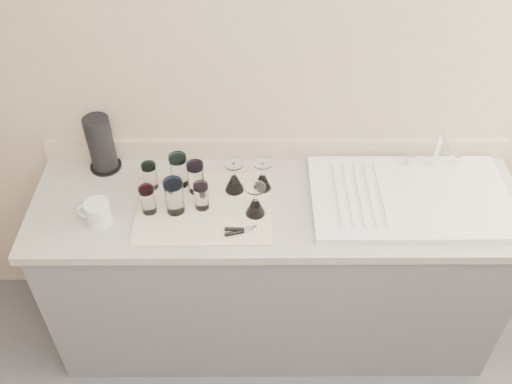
{
  "coord_description": "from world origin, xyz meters",
  "views": [
    {
      "loc": [
        -0.1,
        -0.51,
        2.55
      ],
      "look_at": [
        -0.09,
        1.15,
        1.0
      ],
      "focal_mm": 40.0,
      "sensor_mm": 36.0,
      "label": 1
    }
  ],
  "objects_px": {
    "goblet_back_right": "(262,179)",
    "paper_towel_roll": "(101,144)",
    "tumbler_cyan": "(179,170)",
    "sink_unit": "(410,197)",
    "tumbler_teal": "(150,176)",
    "tumbler_lavender": "(201,196)",
    "goblet_front_right": "(255,204)",
    "tumbler_blue": "(174,196)",
    "can_opener": "(241,231)",
    "tumbler_magenta": "(148,200)",
    "tumbler_purple": "(196,177)",
    "goblet_back_left": "(234,181)",
    "white_mug": "(98,213)"
  },
  "relations": [
    {
      "from": "white_mug",
      "to": "can_opener",
      "type": "bearing_deg",
      "value": -6.61
    },
    {
      "from": "tumbler_magenta",
      "to": "goblet_front_right",
      "type": "distance_m",
      "value": 0.43
    },
    {
      "from": "tumbler_lavender",
      "to": "goblet_back_left",
      "type": "distance_m",
      "value": 0.17
    },
    {
      "from": "sink_unit",
      "to": "paper_towel_roll",
      "type": "height_order",
      "value": "paper_towel_roll"
    },
    {
      "from": "tumbler_teal",
      "to": "goblet_front_right",
      "type": "height_order",
      "value": "goblet_front_right"
    },
    {
      "from": "tumbler_purple",
      "to": "tumbler_lavender",
      "type": "relative_size",
      "value": 1.17
    },
    {
      "from": "goblet_back_left",
      "to": "white_mug",
      "type": "relative_size",
      "value": 1.01
    },
    {
      "from": "goblet_front_right",
      "to": "paper_towel_roll",
      "type": "xyz_separation_m",
      "value": [
        -0.66,
        0.3,
        0.07
      ]
    },
    {
      "from": "tumbler_purple",
      "to": "tumbler_blue",
      "type": "relative_size",
      "value": 0.92
    },
    {
      "from": "tumbler_lavender",
      "to": "tumbler_blue",
      "type": "bearing_deg",
      "value": -169.92
    },
    {
      "from": "tumbler_purple",
      "to": "white_mug",
      "type": "xyz_separation_m",
      "value": [
        -0.38,
        -0.18,
        -0.03
      ]
    },
    {
      "from": "tumbler_teal",
      "to": "can_opener",
      "type": "bearing_deg",
      "value": -34.53
    },
    {
      "from": "tumbler_cyan",
      "to": "sink_unit",
      "type": "bearing_deg",
      "value": -5.82
    },
    {
      "from": "sink_unit",
      "to": "paper_towel_roll",
      "type": "distance_m",
      "value": 1.33
    },
    {
      "from": "tumbler_lavender",
      "to": "goblet_front_right",
      "type": "xyz_separation_m",
      "value": [
        0.22,
        -0.04,
        -0.01
      ]
    },
    {
      "from": "paper_towel_roll",
      "to": "tumbler_blue",
      "type": "bearing_deg",
      "value": -39.77
    },
    {
      "from": "tumbler_purple",
      "to": "can_opener",
      "type": "relative_size",
      "value": 1.13
    },
    {
      "from": "tumbler_lavender",
      "to": "paper_towel_roll",
      "type": "distance_m",
      "value": 0.52
    },
    {
      "from": "sink_unit",
      "to": "can_opener",
      "type": "distance_m",
      "value": 0.73
    },
    {
      "from": "tumbler_magenta",
      "to": "tumbler_blue",
      "type": "distance_m",
      "value": 0.11
    },
    {
      "from": "tumbler_magenta",
      "to": "goblet_back_right",
      "type": "bearing_deg",
      "value": 16.68
    },
    {
      "from": "goblet_front_right",
      "to": "goblet_back_right",
      "type": "bearing_deg",
      "value": 78.79
    },
    {
      "from": "white_mug",
      "to": "goblet_front_right",
      "type": "bearing_deg",
      "value": 3.56
    },
    {
      "from": "tumbler_teal",
      "to": "tumbler_magenta",
      "type": "xyz_separation_m",
      "value": [
        0.01,
        -0.14,
        0.0
      ]
    },
    {
      "from": "tumbler_blue",
      "to": "tumbler_lavender",
      "type": "bearing_deg",
      "value": 10.08
    },
    {
      "from": "goblet_back_left",
      "to": "sink_unit",
      "type": "bearing_deg",
      "value": -4.83
    },
    {
      "from": "tumbler_cyan",
      "to": "goblet_back_right",
      "type": "bearing_deg",
      "value": -4.14
    },
    {
      "from": "tumbler_magenta",
      "to": "tumbler_lavender",
      "type": "distance_m",
      "value": 0.21
    },
    {
      "from": "sink_unit",
      "to": "tumbler_teal",
      "type": "distance_m",
      "value": 1.09
    },
    {
      "from": "tumbler_lavender",
      "to": "goblet_back_left",
      "type": "relative_size",
      "value": 0.83
    },
    {
      "from": "tumbler_magenta",
      "to": "paper_towel_roll",
      "type": "relative_size",
      "value": 0.48
    },
    {
      "from": "goblet_back_right",
      "to": "tumbler_magenta",
      "type": "bearing_deg",
      "value": -163.32
    },
    {
      "from": "tumbler_blue",
      "to": "paper_towel_roll",
      "type": "relative_size",
      "value": 0.6
    },
    {
      "from": "tumbler_cyan",
      "to": "paper_towel_roll",
      "type": "bearing_deg",
      "value": 160.36
    },
    {
      "from": "tumbler_lavender",
      "to": "paper_towel_roll",
      "type": "xyz_separation_m",
      "value": [
        -0.45,
        0.26,
        0.06
      ]
    },
    {
      "from": "tumbler_cyan",
      "to": "can_opener",
      "type": "xyz_separation_m",
      "value": [
        0.26,
        -0.28,
        -0.07
      ]
    },
    {
      "from": "tumbler_teal",
      "to": "tumbler_lavender",
      "type": "bearing_deg",
      "value": -28.7
    },
    {
      "from": "goblet_back_left",
      "to": "can_opener",
      "type": "height_order",
      "value": "goblet_back_left"
    },
    {
      "from": "tumbler_cyan",
      "to": "tumbler_magenta",
      "type": "relative_size",
      "value": 1.21
    },
    {
      "from": "white_mug",
      "to": "paper_towel_roll",
      "type": "height_order",
      "value": "paper_towel_roll"
    },
    {
      "from": "tumbler_lavender",
      "to": "white_mug",
      "type": "bearing_deg",
      "value": -169.49
    },
    {
      "from": "goblet_front_right",
      "to": "sink_unit",
      "type": "bearing_deg",
      "value": 7.05
    },
    {
      "from": "goblet_back_right",
      "to": "white_mug",
      "type": "height_order",
      "value": "goblet_back_right"
    },
    {
      "from": "tumbler_blue",
      "to": "tumbler_magenta",
      "type": "bearing_deg",
      "value": -178.31
    },
    {
      "from": "tumbler_blue",
      "to": "can_opener",
      "type": "relative_size",
      "value": 1.23
    },
    {
      "from": "can_opener",
      "to": "tumbler_magenta",
      "type": "bearing_deg",
      "value": 162.25
    },
    {
      "from": "tumbler_cyan",
      "to": "tumbler_blue",
      "type": "relative_size",
      "value": 0.97
    },
    {
      "from": "paper_towel_roll",
      "to": "goblet_back_right",
      "type": "bearing_deg",
      "value": -12.02
    },
    {
      "from": "goblet_back_right",
      "to": "paper_towel_roll",
      "type": "xyz_separation_m",
      "value": [
        -0.69,
        0.15,
        0.07
      ]
    },
    {
      "from": "tumbler_lavender",
      "to": "can_opener",
      "type": "distance_m",
      "value": 0.22
    }
  ]
}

